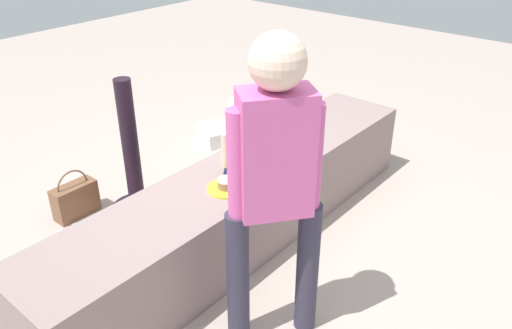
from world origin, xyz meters
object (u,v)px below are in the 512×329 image
Objects in this scene: child_seated at (244,140)px; adult_standing at (275,173)px; cake_plate at (227,186)px; handbag_black_leather at (290,139)px; gift_bag at (73,256)px; water_bottle_near_gift at (236,156)px; party_cup_red at (206,184)px; handbag_brown_canvas at (75,199)px; cake_box_white at (218,134)px.

child_seated is 0.31× the size of adult_standing.
cake_plate is 0.61× the size of handbag_black_leather.
gift_bag is (-0.68, 0.57, -0.37)m from cake_plate.
party_cup_red is at bearing -168.22° from water_bottle_near_gift.
adult_standing is 1.87m from handbag_brown_canvas.
child_seated is 1.66m from cake_box_white.
cake_box_white is (0.97, 1.17, -0.66)m from child_seated.
adult_standing reaches higher than water_bottle_near_gift.
child_seated is 1.33× the size of gift_bag.
handbag_brown_canvas is (0.38, 0.58, -0.04)m from gift_bag.
gift_bag is at bearing 149.98° from child_seated.
adult_standing reaches higher than handbag_black_leather.
water_bottle_near_gift is 0.51× the size of handbag_black_leather.
handbag_black_leather is at bearing -71.08° from cake_box_white.
cake_plate is 1.20× the size of water_bottle_near_gift.
child_seated is at bearing -134.94° from water_bottle_near_gift.
water_bottle_near_gift reaches higher than cake_box_white.
handbag_brown_canvas is (-0.31, 1.15, -0.41)m from cake_plate.
cake_box_white is (1.18, 1.22, -0.47)m from cake_plate.
cake_plate is 0.98m from party_cup_red.
handbag_brown_canvas is at bearing 115.14° from child_seated.
cake_plate is 0.62× the size of gift_bag.
child_seated is at bearing -129.78° from cake_box_white.
water_bottle_near_gift is at bearing 157.30° from handbag_black_leather.
cake_box_white is at bearing 60.87° from water_bottle_near_gift.
child_seated is 1.17m from gift_bag.
adult_standing is 1.41m from gift_bag.
gift_bag is 2.08m from handbag_black_leather.
handbag_black_leather is 1.06× the size of handbag_brown_canvas.
water_bottle_near_gift is 0.57× the size of cake_box_white.
adult_standing is at bearing -128.19° from child_seated.
adult_standing is (-0.47, -0.60, 0.20)m from child_seated.
child_seated reaches higher than handbag_black_leather.
water_bottle_near_gift is 0.50m from cake_box_white.
gift_bag is (-0.89, 0.52, -0.56)m from child_seated.
cake_box_white is (1.86, 0.65, -0.10)m from gift_bag.
gift_bag is 1.11× the size of cake_box_white.
child_seated is 0.78m from adult_standing.
handbag_brown_canvas is (-1.70, 0.56, -0.01)m from handbag_black_leather.
party_cup_red is 0.32× the size of handbag_black_leather.
child_seated reaches higher than cake_plate.
child_seated is 2.16× the size of cake_plate.
water_bottle_near_gift is 1.57× the size of party_cup_red.
gift_bag reaches higher than party_cup_red.
gift_bag reaches higher than cake_box_white.
cake_plate is at bearing -39.71° from gift_bag.
handbag_brown_canvas is at bearing 56.98° from gift_bag.
water_bottle_near_gift is (1.62, 0.21, -0.08)m from gift_bag.
adult_standing is at bearing -145.65° from handbag_black_leather.
gift_bag is at bearing -160.71° from cake_box_white.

